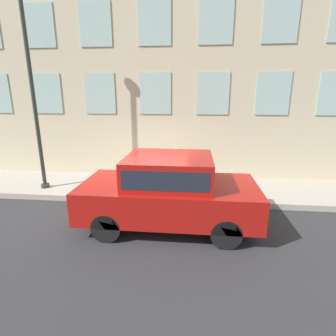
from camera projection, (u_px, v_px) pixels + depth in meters
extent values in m
plane|color=#2D2D30|center=(145.00, 204.00, 7.88)|extent=(80.00, 80.00, 0.00)
cube|color=#A8A093|center=(151.00, 188.00, 9.04)|extent=(2.47, 60.00, 0.18)
cube|color=#C6B793|center=(155.00, 10.00, 8.79)|extent=(0.30, 40.00, 11.86)
cube|color=#9EBCB2|center=(336.00, 94.00, 8.76)|extent=(0.03, 1.13, 1.44)
cube|color=#9EBCB2|center=(273.00, 94.00, 8.96)|extent=(0.03, 1.13, 1.44)
cube|color=#9EBCB2|center=(213.00, 94.00, 9.16)|extent=(0.03, 1.13, 1.44)
cube|color=#9EBCB2|center=(155.00, 94.00, 9.36)|extent=(0.03, 1.13, 1.44)
cube|color=#9EBCB2|center=(100.00, 94.00, 9.56)|extent=(0.03, 1.13, 1.44)
cube|color=#9EBCB2|center=(47.00, 94.00, 9.76)|extent=(0.03, 1.13, 1.44)
cube|color=#9EBCB2|center=(281.00, 19.00, 8.34)|extent=(0.03, 1.13, 1.44)
cube|color=#9EBCB2|center=(216.00, 21.00, 8.54)|extent=(0.03, 1.13, 1.44)
cube|color=#9EBCB2|center=(154.00, 22.00, 8.74)|extent=(0.03, 1.13, 1.44)
cube|color=#9EBCB2|center=(95.00, 24.00, 8.94)|extent=(0.03, 1.13, 1.44)
cube|color=#9EBCB2|center=(39.00, 26.00, 9.14)|extent=(0.03, 1.13, 1.44)
cylinder|color=gold|center=(159.00, 192.00, 8.33)|extent=(0.28, 0.28, 0.04)
cylinder|color=gold|center=(159.00, 183.00, 8.24)|extent=(0.21, 0.21, 0.68)
sphere|color=#A4891E|center=(159.00, 172.00, 8.15)|extent=(0.22, 0.22, 0.22)
cylinder|color=black|center=(159.00, 170.00, 8.13)|extent=(0.07, 0.07, 0.09)
cylinder|color=gold|center=(164.00, 180.00, 8.21)|extent=(0.09, 0.10, 0.09)
cylinder|color=gold|center=(154.00, 180.00, 8.24)|extent=(0.09, 0.10, 0.09)
cylinder|color=#232328|center=(176.00, 180.00, 8.51)|extent=(0.10, 0.10, 0.66)
cylinder|color=#232328|center=(176.00, 179.00, 8.64)|extent=(0.10, 0.10, 0.66)
cube|color=#268C4C|center=(176.00, 162.00, 8.42)|extent=(0.18, 0.12, 0.50)
cylinder|color=#268C4C|center=(176.00, 163.00, 8.29)|extent=(0.08, 0.08, 0.47)
cylinder|color=#268C4C|center=(177.00, 161.00, 8.54)|extent=(0.08, 0.08, 0.47)
sphere|color=tan|center=(177.00, 151.00, 8.32)|extent=(0.22, 0.22, 0.22)
cylinder|color=black|center=(107.00, 227.00, 5.84)|extent=(0.24, 0.67, 0.67)
cylinder|color=black|center=(127.00, 197.00, 7.54)|extent=(0.24, 0.67, 0.67)
cylinder|color=black|center=(226.00, 233.00, 5.58)|extent=(0.24, 0.67, 0.67)
cylinder|color=black|center=(219.00, 201.00, 7.28)|extent=(0.24, 0.67, 0.67)
cube|color=#A5140F|center=(169.00, 198.00, 6.46)|extent=(2.01, 4.23, 0.78)
cube|color=#A5140F|center=(169.00, 170.00, 6.26)|extent=(1.77, 2.03, 0.67)
cube|color=#1E232D|center=(169.00, 170.00, 6.26)|extent=(1.78, 1.87, 0.43)
cylinder|color=#2D332D|center=(45.00, 186.00, 8.80)|extent=(0.26, 0.26, 0.12)
cylinder|color=#2D332D|center=(33.00, 93.00, 7.99)|extent=(0.12, 0.12, 6.13)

